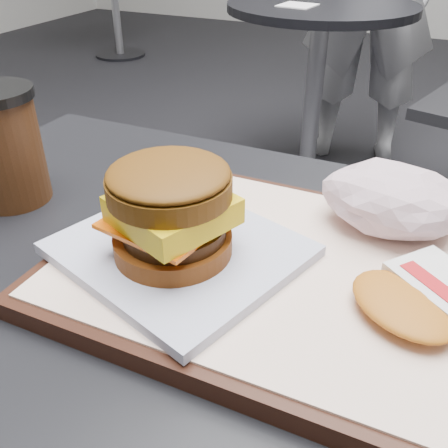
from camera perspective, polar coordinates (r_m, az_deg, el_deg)
customer_table at (r=0.56m, az=-1.05°, el=-22.64°), size 0.80×0.60×0.77m
serving_tray at (r=0.44m, az=6.32°, el=-5.37°), size 0.38×0.28×0.02m
breakfast_sandwich at (r=0.41m, az=-5.76°, el=0.43°), size 0.23×0.22×0.09m
hash_brown at (r=0.41m, az=22.36°, el=-7.90°), size 0.14×0.13×0.02m
crumpled_wrapper at (r=0.49m, az=18.85°, el=2.71°), size 0.13×0.10×0.06m
coffee_cup at (r=0.58m, az=-23.93°, el=8.08°), size 0.09×0.09×0.12m
neighbor_table at (r=2.06m, az=10.60°, el=18.11°), size 0.70×0.70×0.75m
napkin at (r=1.94m, az=8.40°, el=23.49°), size 0.13×0.13×0.00m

